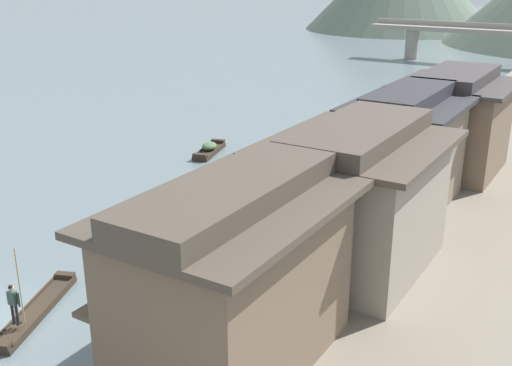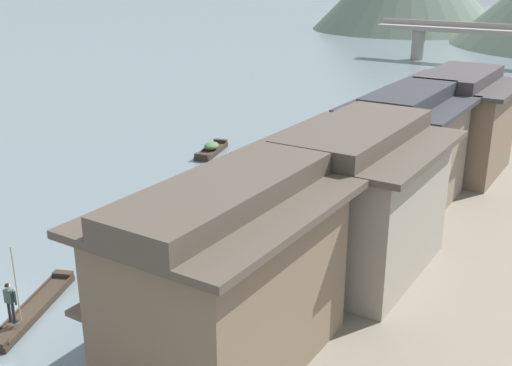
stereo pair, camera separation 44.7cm
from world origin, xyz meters
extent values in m
cube|color=#33281E|center=(0.96, 1.49, 0.11)|extent=(2.93, 5.33, 0.22)
cube|color=#33281E|center=(-0.03, 3.83, 0.32)|extent=(0.89, 0.65, 0.20)
cube|color=#33281E|center=(0.59, 1.33, 0.26)|extent=(1.98, 4.54, 0.08)
cube|color=#33281E|center=(1.34, 1.65, 0.26)|extent=(1.98, 4.54, 0.08)
cube|color=black|center=(1.40, 0.24, 0.44)|extent=(0.14, 0.24, 0.05)
cylinder|color=#232328|center=(1.41, 0.20, 0.85)|extent=(0.11, 0.11, 0.78)
cube|color=black|center=(1.58, 0.27, 0.44)|extent=(0.14, 0.24, 0.05)
cylinder|color=#232328|center=(1.59, 0.23, 0.85)|extent=(0.11, 0.11, 0.78)
cube|color=#384C42|center=(1.50, 0.22, 1.50)|extent=(0.35, 0.26, 0.52)
cylinder|color=#384C42|center=(1.28, 0.23, 1.43)|extent=(0.08, 0.08, 0.56)
cylinder|color=#384C42|center=(1.69, 0.32, 1.43)|extent=(0.08, 0.08, 0.56)
sphere|color=#DBB28E|center=(1.50, 0.22, 1.90)|extent=(0.20, 0.20, 0.20)
sphere|color=black|center=(1.50, 0.21, 1.92)|extent=(0.18, 0.18, 0.18)
cylinder|color=tan|center=(1.77, 0.37, 1.95)|extent=(0.04, 0.04, 3.00)
cube|color=brown|center=(4.50, 20.99, 0.10)|extent=(1.72, 5.80, 0.20)
cube|color=brown|center=(4.07, 23.68, 0.29)|extent=(0.78, 0.47, 0.18)
cube|color=brown|center=(4.94, 18.30, 0.29)|extent=(0.78, 0.47, 0.18)
cube|color=brown|center=(4.14, 20.93, 0.24)|extent=(0.92, 5.19, 0.08)
cube|color=brown|center=(4.87, 21.05, 0.24)|extent=(0.92, 5.19, 0.08)
cube|color=#232326|center=(4.69, 44.52, 0.12)|extent=(1.66, 4.34, 0.24)
cube|color=#232326|center=(4.96, 46.47, 0.35)|extent=(1.01, 0.49, 0.21)
cube|color=#232326|center=(4.42, 42.58, 0.35)|extent=(1.01, 0.49, 0.21)
cube|color=#232326|center=(4.19, 44.59, 0.28)|extent=(0.59, 3.70, 0.08)
cube|color=#232326|center=(5.19, 44.45, 0.28)|extent=(0.59, 3.70, 0.08)
ellipsoid|color=#4C6B42|center=(4.69, 44.52, 0.51)|extent=(1.15, 1.48, 0.54)
cube|color=#423328|center=(4.10, 12.15, 0.14)|extent=(1.97, 5.66, 0.28)
cube|color=#423328|center=(3.68, 14.75, 0.41)|extent=(1.03, 0.51, 0.25)
cube|color=#423328|center=(4.52, 9.56, 0.41)|extent=(1.03, 0.51, 0.25)
cube|color=#423328|center=(3.60, 12.07, 0.32)|extent=(0.89, 5.00, 0.08)
cube|color=#423328|center=(4.60, 12.24, 0.32)|extent=(0.89, 5.00, 0.08)
ellipsoid|color=#4C6B42|center=(4.10, 12.15, 0.55)|extent=(1.20, 1.52, 0.54)
cube|color=brown|center=(-2.23, 52.90, 0.12)|extent=(2.36, 5.26, 0.25)
cube|color=brown|center=(-1.52, 50.54, 0.36)|extent=(0.87, 0.57, 0.22)
cube|color=brown|center=(-2.94, 55.26, 0.36)|extent=(0.87, 0.57, 0.22)
cube|color=brown|center=(-1.85, 53.02, 0.29)|extent=(1.44, 4.55, 0.08)
cube|color=brown|center=(-2.62, 52.78, 0.29)|extent=(1.44, 4.55, 0.08)
ellipsoid|color=#4C6B42|center=(-2.23, 52.90, 0.47)|extent=(1.09, 1.30, 0.44)
cube|color=#33281E|center=(4.39, 31.00, 0.14)|extent=(1.77, 5.29, 0.29)
cube|color=#33281E|center=(3.96, 33.42, 0.42)|extent=(0.83, 0.49, 0.26)
cube|color=#33281E|center=(4.82, 28.58, 0.42)|extent=(0.83, 0.49, 0.26)
cube|color=#33281E|center=(4.00, 30.93, 0.33)|extent=(0.91, 4.66, 0.08)
cube|color=#33281E|center=(4.77, 31.07, 0.33)|extent=(0.91, 4.66, 0.08)
ellipsoid|color=brown|center=(4.39, 31.00, 0.50)|extent=(0.95, 1.20, 0.43)
cube|color=#423328|center=(4.41, 50.07, 0.12)|extent=(1.48, 4.60, 0.23)
cube|color=#423328|center=(4.23, 52.17, 0.34)|extent=(1.01, 0.44, 0.21)
cube|color=#423328|center=(4.59, 47.97, 0.34)|extent=(1.01, 0.44, 0.21)
cube|color=#423328|center=(3.90, 50.03, 0.27)|extent=(0.43, 4.02, 0.08)
cube|color=#423328|center=(4.92, 50.11, 0.27)|extent=(0.43, 4.02, 0.08)
ellipsoid|color=olive|center=(4.41, 50.07, 0.51)|extent=(1.10, 1.46, 0.54)
cube|color=#33281E|center=(-5.84, 22.29, 0.14)|extent=(2.17, 4.22, 0.27)
cube|color=#33281E|center=(-5.32, 20.48, 0.39)|extent=(1.04, 0.62, 0.24)
cube|color=#33281E|center=(-6.36, 24.11, 0.39)|extent=(1.04, 0.62, 0.24)
cube|color=#33281E|center=(-5.35, 22.43, 0.31)|extent=(1.06, 3.46, 0.08)
cube|color=#33281E|center=(-6.33, 22.15, 0.31)|extent=(1.06, 3.46, 0.08)
ellipsoid|color=#4C6B42|center=(-5.84, 22.29, 0.54)|extent=(1.32, 1.59, 0.54)
cube|color=#75604C|center=(9.50, 2.41, 3.21)|extent=(4.73, 7.45, 5.20)
cube|color=brown|center=(6.78, 2.41, 3.21)|extent=(0.70, 7.45, 0.16)
cube|color=#4C4238|center=(9.50, 2.41, 5.93)|extent=(5.63, 8.35, 0.24)
cube|color=#4C4238|center=(9.50, 2.41, 6.40)|extent=(2.84, 8.35, 0.70)
cube|color=gray|center=(10.02, 10.73, 3.21)|extent=(5.78, 7.20, 5.20)
cube|color=gray|center=(6.78, 10.73, 3.21)|extent=(0.70, 7.20, 0.16)
cube|color=#4C4238|center=(10.02, 10.73, 5.93)|extent=(6.68, 8.10, 0.24)
cube|color=#4C4238|center=(10.02, 10.73, 6.40)|extent=(3.47, 8.10, 0.70)
cube|color=#7F705B|center=(9.43, 18.80, 3.21)|extent=(4.59, 6.50, 5.20)
cube|color=brown|center=(6.78, 18.80, 3.21)|extent=(0.70, 6.50, 0.16)
cube|color=#2D2D33|center=(9.43, 18.80, 5.93)|extent=(5.49, 7.40, 0.24)
cube|color=#2D2D33|center=(9.43, 18.80, 6.40)|extent=(2.75, 7.40, 0.70)
cube|color=#75604C|center=(9.99, 25.84, 3.21)|extent=(5.71, 6.58, 5.20)
cube|color=brown|center=(6.78, 25.84, 3.21)|extent=(0.70, 6.58, 0.16)
cube|color=#3D3838|center=(9.99, 25.84, 5.93)|extent=(6.61, 7.48, 0.24)
cube|color=#3D3838|center=(9.99, 25.84, 6.40)|extent=(3.43, 7.48, 0.70)
cylinder|color=#473828|center=(6.57, 2.89, 1.03)|extent=(0.20, 0.20, 0.83)
cylinder|color=#473828|center=(6.57, 10.53, 1.07)|extent=(0.20, 0.20, 0.92)
cylinder|color=#473828|center=(6.57, 17.45, 1.07)|extent=(0.20, 0.20, 0.92)
cube|color=gray|center=(0.00, 74.67, 4.33)|extent=(28.63, 2.40, 0.60)
cylinder|color=gray|center=(-8.59, 74.67, 2.01)|extent=(1.80, 1.80, 4.03)
cube|color=gray|center=(0.00, 75.67, 4.98)|extent=(28.63, 0.30, 0.70)
camera|label=1|loc=(19.00, -11.58, 12.71)|focal=43.18mm
camera|label=2|loc=(19.37, -11.34, 12.71)|focal=43.18mm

